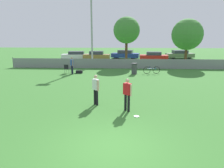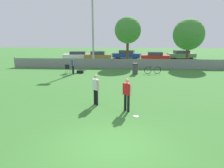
{
  "view_description": "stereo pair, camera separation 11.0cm",
  "coord_description": "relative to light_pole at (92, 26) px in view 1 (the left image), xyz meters",
  "views": [
    {
      "loc": [
        0.38,
        -6.74,
        3.7
      ],
      "look_at": [
        -0.34,
        5.11,
        1.05
      ],
      "focal_mm": 35.0,
      "sensor_mm": 36.0,
      "label": 1
    },
    {
      "loc": [
        0.49,
        -6.73,
        3.7
      ],
      "look_at": [
        -0.34,
        5.11,
        1.05
      ],
      "focal_mm": 35.0,
      "sensor_mm": 36.0,
      "label": 2
    }
  ],
  "objects": [
    {
      "name": "light_pole",
      "position": [
        0.0,
        0.0,
        0.0
      ],
      "size": [
        0.9,
        0.36,
        8.02
      ],
      "color": "#9E9EA3",
      "rests_on": "ground_plane"
    },
    {
      "name": "parked_car_red",
      "position": [
        8.12,
        7.6,
        -4.13
      ],
      "size": [
        4.24,
        2.04,
        1.29
      ],
      "rotation": [
        0.0,
        0.0,
        -0.07
      ],
      "color": "black",
      "rests_on": "ground_plane"
    },
    {
      "name": "trash_bin",
      "position": [
        4.76,
        -4.38,
        -4.23
      ],
      "size": [
        0.55,
        0.55,
        1.06
      ],
      "color": "#3F3F44",
      "rests_on": "ground_plane"
    },
    {
      "name": "parked_car_olive",
      "position": [
        12.77,
        10.95,
        -4.11
      ],
      "size": [
        4.51,
        2.34,
        1.32
      ],
      "rotation": [
        0.0,
        0.0,
        0.12
      ],
      "color": "black",
      "rests_on": "ground_plane"
    },
    {
      "name": "bicycle_sideline",
      "position": [
        6.48,
        -4.13,
        -4.39
      ],
      "size": [
        1.66,
        0.45,
        0.77
      ],
      "rotation": [
        0.0,
        0.0,
        0.17
      ],
      "color": "black",
      "rests_on": "ground_plane"
    },
    {
      "name": "frisbee_disc",
      "position": [
        4.44,
        -15.86,
        -4.75
      ],
      "size": [
        0.26,
        0.26,
        0.03
      ],
      "color": "white",
      "rests_on": "ground_plane"
    },
    {
      "name": "folding_chair_sideline",
      "position": [
        -1.9,
        -4.39,
        -4.24
      ],
      "size": [
        0.52,
        0.52,
        0.89
      ],
      "rotation": [
        0.0,
        0.0,
        3.0
      ],
      "color": "#333338",
      "rests_on": "ground_plane"
    },
    {
      "name": "gear_bag_sideline",
      "position": [
        -0.69,
        -4.25,
        -4.62
      ],
      "size": [
        0.63,
        0.35,
        0.31
      ],
      "color": "black",
      "rests_on": "ground_plane"
    },
    {
      "name": "fence_backline",
      "position": [
        3.5,
        -0.77,
        -4.21
      ],
      "size": [
        25.57,
        0.07,
        1.21
      ],
      "color": "gray",
      "rests_on": "ground_plane"
    },
    {
      "name": "spectator_in_blue",
      "position": [
        -1.31,
        -4.61,
        -3.84
      ],
      "size": [
        0.38,
        0.44,
        1.62
      ],
      "rotation": [
        0.0,
        0.0,
        2.16
      ],
      "color": "#191933",
      "rests_on": "ground_plane"
    },
    {
      "name": "tree_near_pole",
      "position": [
        3.99,
        2.02,
        -0.47
      ],
      "size": [
        3.23,
        3.23,
        5.94
      ],
      "color": "#4C331E",
      "rests_on": "ground_plane"
    },
    {
      "name": "tree_far_right",
      "position": [
        11.13,
        1.28,
        -0.97
      ],
      "size": [
        3.64,
        3.64,
        5.62
      ],
      "color": "#4C331E",
      "rests_on": "ground_plane"
    },
    {
      "name": "player_receiver_white",
      "position": [
        2.32,
        -14.21,
        -3.82
      ],
      "size": [
        0.41,
        0.43,
        1.65
      ],
      "rotation": [
        0.0,
        0.0,
        -0.87
      ],
      "color": "black",
      "rests_on": "ground_plane"
    },
    {
      "name": "ground_plane",
      "position": [
        3.5,
        -18.77,
        -4.76
      ],
      "size": [
        120.0,
        120.0,
        0.0
      ],
      "primitive_type": "plane",
      "color": "#38722D"
    },
    {
      "name": "player_thrower_red",
      "position": [
        4.0,
        -15.11,
        -3.82
      ],
      "size": [
        0.43,
        0.41,
        1.65
      ],
      "rotation": [
        0.0,
        0.0,
        -0.72
      ],
      "color": "black",
      "rests_on": "ground_plane"
    },
    {
      "name": "parked_car_tan",
      "position": [
        -0.53,
        7.95,
        -4.11
      ],
      "size": [
        4.02,
        1.73,
        1.35
      ],
      "rotation": [
        0.0,
        0.0,
        -0.01
      ],
      "color": "black",
      "rests_on": "ground_plane"
    },
    {
      "name": "parked_car_blue",
      "position": [
        3.88,
        10.05,
        -4.08
      ],
      "size": [
        4.68,
        2.55,
        1.38
      ],
      "rotation": [
        0.0,
        0.0,
        -0.18
      ],
      "color": "black",
      "rests_on": "ground_plane"
    },
    {
      "name": "parked_car_white",
      "position": [
        -3.8,
        8.62,
        -4.14
      ],
      "size": [
        4.72,
        2.12,
        1.26
      ],
      "rotation": [
        0.0,
        0.0,
        0.09
      ],
      "color": "black",
      "rests_on": "ground_plane"
    }
  ]
}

